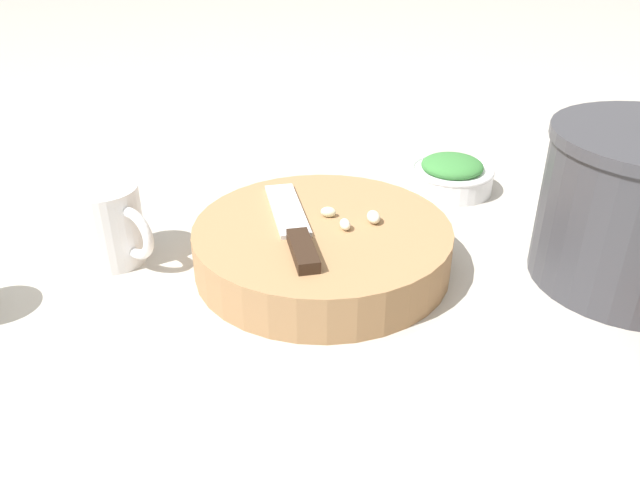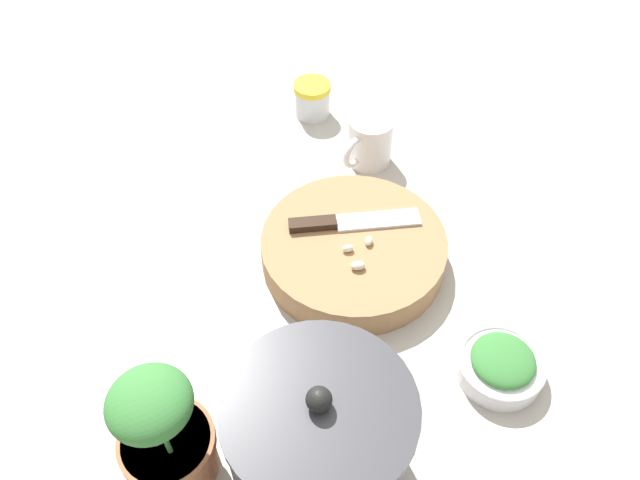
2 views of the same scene
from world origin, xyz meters
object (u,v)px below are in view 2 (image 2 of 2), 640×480
cutting_board (353,250)px  herb_bowl (501,365)px  potted_herb (165,439)px  spice_jar (312,99)px  coffee_mug (369,142)px  garlic_cloves (358,254)px  chef_knife (346,222)px  stock_pot (319,439)px

cutting_board → herb_bowl: (-0.27, -0.06, -0.00)m
cutting_board → potted_herb: (-0.17, 0.36, 0.06)m
spice_jar → coffee_mug: 0.17m
garlic_cloves → spice_jar: (0.39, -0.15, -0.02)m
garlic_cloves → chef_knife: bearing=-17.2°
coffee_mug → herb_bowl: bearing=169.4°
spice_jar → potted_herb: potted_herb is taller
cutting_board → spice_jar: bearing=-20.2°
spice_jar → potted_herb: 0.73m
herb_bowl → stock_pot: size_ratio=0.55×
garlic_cloves → herb_bowl: 0.25m
chef_knife → potted_herb: (-0.20, 0.37, 0.03)m
chef_knife → stock_pot: size_ratio=0.94×
chef_knife → coffee_mug: bearing=160.6°
herb_bowl → stock_pot: 0.28m
chef_knife → herb_bowl: chef_knife is taller
chef_knife → herb_bowl: size_ratio=1.69×
herb_bowl → coffee_mug: bearing=-10.6°
cutting_board → herb_bowl: size_ratio=2.42×
cutting_board → potted_herb: bearing=115.1°
garlic_cloves → coffee_mug: size_ratio=0.57×
chef_knife → spice_jar: (0.33, -0.13, -0.02)m
cutting_board → herb_bowl: bearing=-166.5°
chef_knife → spice_jar: size_ratio=2.79×
cutting_board → coffee_mug: (0.19, -0.15, 0.02)m
potted_herb → herb_bowl: bearing=-103.2°
cutting_board → stock_pot: bearing=140.7°
stock_pot → herb_bowl: bearing=-92.3°
garlic_cloves → spice_jar: spice_jar is taller
stock_pot → cutting_board: bearing=-39.3°
cutting_board → garlic_cloves: size_ratio=4.53×
cutting_board → stock_pot: stock_pot is taller
stock_pot → chef_knife: bearing=-36.9°
coffee_mug → chef_knife: bearing=137.0°
herb_bowl → garlic_cloves: bearing=18.3°
potted_herb → stock_pot: bearing=-120.5°
cutting_board → chef_knife: 0.05m
garlic_cloves → coffee_mug: (0.22, -0.16, -0.01)m
cutting_board → spice_jar: (0.36, -0.13, 0.01)m
chef_knife → coffee_mug: size_ratio=1.81×
chef_knife → spice_jar: 0.35m
herb_bowl → spice_jar: size_ratio=1.65×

